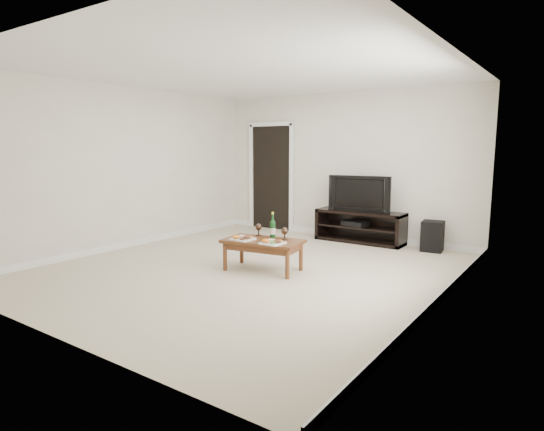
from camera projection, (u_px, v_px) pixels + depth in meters
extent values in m
plane|color=beige|center=(250.00, 269.00, 6.17)|extent=(5.50, 5.50, 0.00)
cube|color=beige|center=(342.00, 166.00, 8.23)|extent=(5.00, 0.04, 2.60)
cube|color=white|center=(248.00, 69.00, 5.78)|extent=(5.00, 5.50, 0.04)
cube|color=black|center=(271.00, 178.00, 9.12)|extent=(0.90, 0.02, 2.05)
cube|color=black|center=(360.00, 227.00, 7.88)|extent=(1.54, 0.45, 0.55)
imported|color=black|center=(361.00, 193.00, 7.79)|extent=(1.07, 0.30, 0.61)
cube|color=black|center=(355.00, 223.00, 7.91)|extent=(0.43, 0.35, 0.08)
cube|color=black|center=(432.00, 236.00, 7.21)|extent=(0.35, 0.35, 0.48)
cube|color=brown|center=(263.00, 255.00, 6.07)|extent=(1.11, 0.72, 0.42)
cube|color=white|center=(242.00, 237.00, 6.03)|extent=(0.27, 0.27, 0.07)
cube|color=white|center=(272.00, 241.00, 5.78)|extent=(0.27, 0.27, 0.07)
cylinder|color=#103B15|center=(273.00, 225.00, 6.17)|extent=(0.07, 0.07, 0.35)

